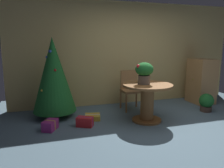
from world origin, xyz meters
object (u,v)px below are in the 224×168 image
Objects in this scene: gift_box_purple at (50,125)px; potted_plant at (206,102)px; wooden_chair_far at (131,87)px; round_dining_table at (147,98)px; gift_box_gold at (93,117)px; gift_box_red at (85,122)px; wooden_cabinet at (201,81)px; holiday_tree at (54,75)px; flower_vase at (144,72)px.

gift_box_purple is 3.52m from potted_plant.
wooden_chair_far is at bearing 155.70° from potted_plant.
gift_box_gold is (-1.04, 0.42, -0.44)m from round_dining_table.
wooden_cabinet is at bearing 13.95° from gift_box_red.
potted_plant is at bearing 1.35° from gift_box_purple.
wooden_cabinet reaches higher than potted_plant.
gift_box_red is (-1.27, 0.07, -0.40)m from round_dining_table.
wooden_chair_far is at bearing 2.46° from holiday_tree.
flower_vase is at bearing -1.58° from gift_box_red.
wooden_cabinet is (3.29, 0.82, 0.49)m from gift_box_red.
potted_plant is (3.39, -0.65, -0.70)m from holiday_tree.
gift_box_purple is 0.93m from gift_box_gold.
gift_box_purple is at bearing -159.28° from gift_box_gold.
holiday_tree reaches higher than gift_box_purple.
gift_box_gold is (-1.04, -0.48, -0.48)m from wooden_chair_far.
round_dining_table is 2.00m from holiday_tree.
gift_box_red is at bearing -56.01° from holiday_tree.
wooden_chair_far reaches higher than gift_box_red.
potted_plant reaches higher than gift_box_gold.
holiday_tree reaches higher than wooden_chair_far.
round_dining_table is 1.64m from potted_plant.
flower_vase reaches higher than gift_box_purple.
flower_vase reaches higher than gift_box_gold.
gift_box_gold is at bearing 174.72° from potted_plant.
round_dining_table is 2.30× the size of flower_vase.
flower_vase is 1.02× the size of potted_plant.
flower_vase is at bearing -175.43° from potted_plant.
holiday_tree is at bearing -179.01° from wooden_cabinet.
potted_plant is (1.61, -0.73, -0.31)m from wooden_chair_far.
gift_box_red is 0.64m from gift_box_purple.
gift_box_gold is at bearing -171.26° from wooden_cabinet.
holiday_tree is at bearing 169.12° from potted_plant.
wooden_cabinet is at bearing 22.18° from flower_vase.
holiday_tree is at bearing 155.19° from round_dining_table.
flower_vase reaches higher than wooden_cabinet.
wooden_chair_far is 0.55× the size of holiday_tree.
flower_vase is 1.22× the size of gift_box_red.
potted_plant reaches higher than gift_box_red.
wooden_chair_far is 2.02m from wooden_cabinet.
flower_vase is at bearing -157.82° from wooden_cabinet.
wooden_chair_far is (0.07, 0.86, -0.49)m from flower_vase.
wooden_cabinet reaches higher than gift_box_red.
holiday_tree is at bearing -177.54° from wooden_chair_far.
round_dining_table is at bearing -21.72° from gift_box_gold.
wooden_chair_far reaches higher than potted_plant.
gift_box_purple is (-0.13, -0.73, -0.83)m from holiday_tree.
flower_vase reaches higher than round_dining_table.
gift_box_red is (-1.27, -0.83, -0.44)m from wooden_chair_far.
gift_box_red is 0.97× the size of gift_box_gold.
flower_vase is 1.18× the size of gift_box_purple.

